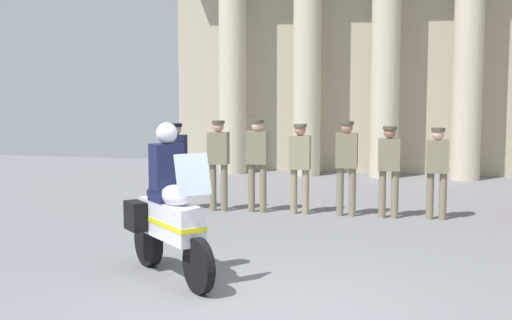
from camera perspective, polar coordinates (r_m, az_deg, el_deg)
ground_plane at (r=7.40m, az=0.97°, el=-12.29°), size 28.41×28.41×0.00m
colonnade_backdrop at (r=18.70m, az=10.73°, el=11.16°), size 11.68×1.58×7.96m
officer_in_row_0 at (r=13.14m, az=-6.57°, el=0.07°), size 0.38×0.24×1.64m
officer_in_row_1 at (r=13.00m, az=-3.10°, el=0.19°), size 0.38×0.24×1.70m
officer_in_row_2 at (r=12.85m, az=0.11°, el=0.19°), size 0.38×0.24×1.72m
officer_in_row_3 at (r=12.69m, az=3.63°, el=-0.10°), size 0.38×0.24×1.65m
officer_in_row_4 at (r=12.57m, az=7.45°, el=-0.02°), size 0.38×0.24×1.71m
officer_in_row_5 at (r=12.49m, az=10.87°, el=-0.33°), size 0.38×0.24×1.63m
officer_in_row_6 at (r=12.54m, az=14.65°, el=-0.45°), size 0.38×0.24×1.62m
motorcycle_with_rider at (r=8.53m, az=-7.18°, el=-4.36°), size 1.55×1.57×1.90m
briefcase_on_ground at (r=13.57m, az=-8.50°, el=-3.14°), size 0.10×0.32×0.36m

